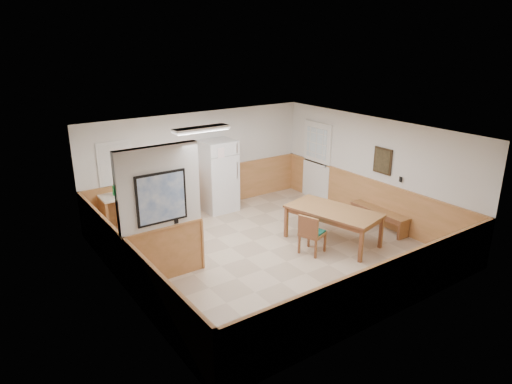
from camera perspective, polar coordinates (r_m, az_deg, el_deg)
ground at (r=9.59m, az=1.67°, el=-7.34°), size 6.00×6.00×0.00m
ceiling at (r=8.78m, az=1.83°, el=7.45°), size 6.00×6.00×0.02m
back_wall at (r=11.55m, az=-7.15°, el=3.77°), size 6.00×0.02×2.50m
right_wall at (r=11.08m, az=14.34°, el=2.66°), size 0.02×6.00×2.50m
left_wall at (r=7.82m, az=-16.29°, el=-4.40°), size 0.02×6.00×2.50m
wainscot_back at (r=11.75m, az=-6.95°, el=0.21°), size 6.00×0.04×1.00m
wainscot_right at (r=11.29m, az=13.97°, el=-1.01°), size 0.04×6.00×1.00m
wainscot_left at (r=8.14m, az=-15.66°, el=-9.23°), size 0.04×6.00×1.00m
partition_wall at (r=8.23m, az=-11.81°, el=-2.97°), size 1.50×0.20×2.50m
kitchen_counter at (r=11.03m, az=-11.75°, el=-1.54°), size 2.20×0.61×1.00m
exterior_door at (r=12.38m, az=7.58°, el=3.83°), size 0.07×1.02×2.15m
kitchen_window at (r=10.68m, az=-17.16°, el=3.47°), size 0.80×0.04×1.00m
wall_painting at (r=10.79m, az=15.54°, el=3.78°), size 0.04×0.50×0.60m
fluorescent_fixture at (r=9.45m, az=-6.88°, el=7.82°), size 1.20×0.30×0.09m
refrigerator at (r=11.49m, az=-4.66°, el=2.01°), size 0.80×0.72×1.82m
dining_table at (r=9.85m, az=9.62°, el=-2.69°), size 1.44×2.14×0.75m
dining_bench at (r=10.93m, az=15.13°, el=-2.68°), size 0.38×1.55×0.45m
dining_chair at (r=9.32m, az=6.83°, el=-4.95°), size 0.72×0.59×0.85m
fire_extinguisher at (r=11.04m, az=-9.71°, el=2.03°), size 0.11×0.11×0.42m
soap_bottle at (r=10.54m, az=-17.32°, el=0.21°), size 0.08×0.08×0.23m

